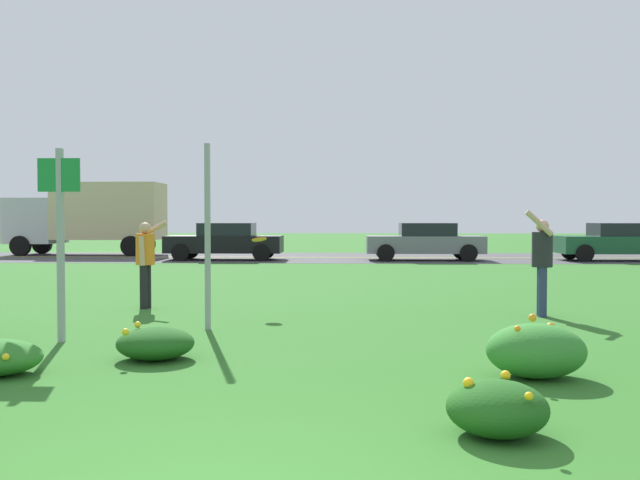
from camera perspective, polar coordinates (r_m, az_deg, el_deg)
name	(u,v)px	position (r m, az deg, el deg)	size (l,w,h in m)	color
ground_plane	(312,288)	(16.82, -0.63, -3.85)	(120.00, 120.00, 0.00)	#2D6B23
highway_strip	(327,257)	(29.66, 0.58, -1.40)	(120.00, 7.85, 0.01)	#424244
highway_center_stripe	(327,257)	(29.66, 0.58, -1.39)	(120.00, 0.16, 0.00)	yellow
daylily_clump_front_center	(155,343)	(8.60, -13.00, -8.03)	(0.90, 0.86, 0.43)	#1E5619
daylily_clump_front_left	(497,408)	(5.70, 13.95, -12.89)	(0.77, 0.78, 0.46)	#1E5619
daylily_clump_mid_center	(536,351)	(7.77, 16.85, -8.45)	(1.02, 0.91, 0.62)	#337F2D
sign_post_near_path	(60,225)	(10.02, -20.03, 1.12)	(0.56, 0.10, 2.56)	#93969B
sign_post_by_roadside	(208,237)	(10.61, -8.96, 0.25)	(0.07, 0.10, 2.74)	#93969B
person_thrower_orange_shirt	(145,257)	(13.37, -13.76, -1.33)	(0.55, 0.51, 1.60)	orange
person_catcher_dark_shirt	(542,258)	(12.49, 17.29, -1.40)	(0.51, 0.51, 1.78)	#232328
frisbee_orange	(259,240)	(12.63, -4.88, 0.04)	(0.27, 0.26, 0.12)	orange
car_dark_green_leftmost	(619,242)	(29.75, 22.72, -0.11)	(4.50, 2.00, 1.45)	#194C2D
car_gray_center_left	(425,241)	(28.02, 8.39, -0.10)	(4.50, 2.00, 1.45)	slate
car_black_center_right	(225,241)	(28.26, -7.57, -0.08)	(4.50, 2.00, 1.45)	black
box_truck_silver	(90,214)	(33.39, -17.90, 1.96)	(6.70, 2.46, 3.20)	#B7BABF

